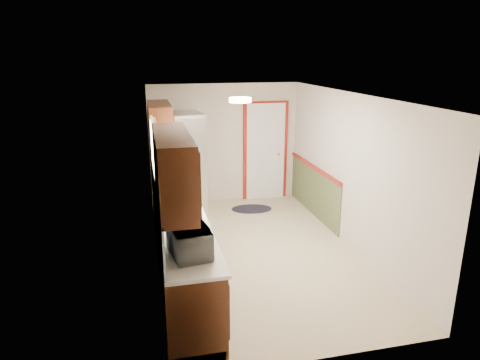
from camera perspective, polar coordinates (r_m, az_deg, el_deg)
room_shell at (r=6.31m, az=2.27°, el=0.34°), size 3.20×5.20×2.52m
kitchen_run at (r=5.97m, az=-8.58°, el=-4.78°), size 0.63×4.00×2.20m
back_wall_trim at (r=8.71m, az=4.75°, el=2.74°), size 1.12×2.30×2.08m
ceiling_fixture at (r=5.82m, az=0.03°, el=10.62°), size 0.30×0.30×0.06m
microwave at (r=4.49m, az=-6.73°, el=-7.65°), size 0.39×0.60×0.38m
refrigerator at (r=7.96m, az=-7.94°, el=1.91°), size 0.90×0.86×1.94m
rug at (r=8.47m, az=1.56°, el=-3.87°), size 0.86×0.62×0.01m
cooktop at (r=6.91m, az=-8.98°, el=-0.59°), size 0.47×0.57×0.02m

